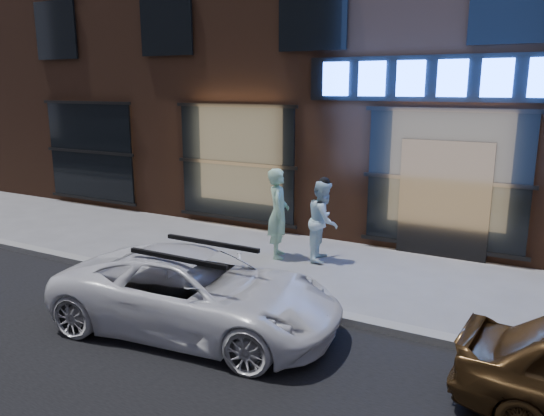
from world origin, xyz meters
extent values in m
plane|color=slate|center=(0.00, 0.00, 0.00)|extent=(90.00, 90.00, 0.00)
cube|color=gray|center=(0.00, 0.00, 0.06)|extent=(60.00, 0.25, 0.12)
cube|color=#54301E|center=(0.00, 8.00, 5.00)|extent=(30.00, 8.00, 10.00)
cube|color=black|center=(-0.40, 3.95, 3.60)|extent=(5.20, 0.06, 0.90)
cube|color=black|center=(0.00, 3.92, 1.20)|extent=(1.80, 0.10, 2.40)
cube|color=#FFBF72|center=(-10.00, 3.98, 1.60)|extent=(3.00, 0.04, 2.60)
cube|color=black|center=(-10.00, 3.94, 1.60)|extent=(3.20, 0.06, 2.80)
cube|color=#FFBF72|center=(-5.00, 3.98, 1.60)|extent=(3.00, 0.04, 2.60)
cube|color=black|center=(-5.00, 3.94, 1.60)|extent=(3.20, 0.06, 2.80)
cube|color=#FFBF72|center=(0.00, 3.98, 1.60)|extent=(3.00, 0.04, 2.60)
cube|color=black|center=(0.00, 3.94, 1.60)|extent=(3.20, 0.06, 2.80)
cube|color=black|center=(-11.00, 3.94, 5.00)|extent=(1.60, 0.06, 1.60)
cube|color=black|center=(-7.00, 3.94, 5.00)|extent=(1.60, 0.06, 1.60)
cube|color=black|center=(-3.00, 3.94, 5.00)|extent=(1.60, 0.06, 1.60)
cube|color=#2659FF|center=(-2.40, 3.88, 3.60)|extent=(0.55, 0.12, 0.70)
cube|color=#2659FF|center=(-1.60, 3.88, 3.60)|extent=(0.55, 0.12, 0.70)
cube|color=#2659FF|center=(-0.80, 3.88, 3.60)|extent=(0.55, 0.12, 0.70)
cube|color=#2659FF|center=(0.00, 3.88, 3.60)|extent=(0.55, 0.12, 0.70)
cube|color=#2659FF|center=(0.80, 3.88, 3.60)|extent=(0.55, 0.12, 0.70)
imported|color=#A6DAB6|center=(-2.94, 2.29, 0.92)|extent=(0.70, 0.80, 1.84)
imported|color=white|center=(-2.06, 2.57, 0.82)|extent=(0.78, 0.91, 1.63)
imported|color=white|center=(-2.37, -1.26, 0.58)|extent=(4.35, 2.39, 1.16)
camera|label=1|loc=(1.97, -6.98, 3.45)|focal=35.00mm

